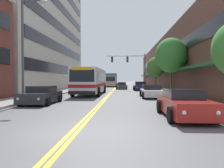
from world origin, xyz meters
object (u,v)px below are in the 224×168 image
city_bus (91,80)px  car_white_parked_right_far (152,92)px  car_navy_parked_right_mid (140,86)px  street_lamp_left_near (26,42)px  car_charcoal_parked_left_mid (41,95)px  car_red_parked_right_foreground (184,104)px  street_tree_right_mid (171,55)px  car_beige_parked_left_far (88,86)px  fire_hydrant (188,97)px  box_truck (111,80)px  street_tree_right_far (156,67)px  car_dark_grey_moving_lead (122,86)px  traffic_signal_mast (131,64)px

city_bus → car_white_parked_right_far: bearing=-35.1°
city_bus → car_navy_parked_right_mid: city_bus is taller
street_lamp_left_near → car_charcoal_parked_left_mid: bearing=43.9°
car_red_parked_right_foreground → street_tree_right_mid: street_tree_right_mid is taller
city_bus → car_red_parked_right_foreground: size_ratio=2.53×
street_lamp_left_near → car_beige_parked_left_far: bearing=88.0°
street_lamp_left_near → street_tree_right_mid: street_lamp_left_near is taller
street_tree_right_mid → fire_hydrant: bearing=-96.2°
city_bus → car_beige_parked_left_far: city_bus is taller
car_charcoal_parked_left_mid → box_truck: size_ratio=0.57×
car_red_parked_right_foreground → street_tree_right_mid: size_ratio=0.73×
street_tree_right_far → box_truck: bearing=112.2°
fire_hydrant → street_tree_right_far: bearing=88.1°
city_bus → fire_hydrant: city_bus is taller
car_beige_parked_left_far → box_truck: size_ratio=0.62×
car_white_parked_right_far → fire_hydrant: 6.55m
box_truck → car_red_parked_right_foreground: bearing=-82.3°
car_navy_parked_right_mid → car_dark_grey_moving_lead: 5.15m
city_bus → street_tree_right_mid: 9.71m
city_bus → car_charcoal_parked_left_mid: size_ratio=2.65×
city_bus → car_charcoal_parked_left_mid: 10.58m
city_bus → fire_hydrant: 13.67m
street_tree_right_mid → traffic_signal_mast: bearing=110.8°
street_tree_right_mid → car_charcoal_parked_left_mid: bearing=-139.1°
street_tree_right_far → fire_hydrant: (-0.60, -18.55, -3.02)m
car_red_parked_right_foreground → street_tree_right_far: bearing=84.8°
car_dark_grey_moving_lead → box_truck: box_truck is taller
street_lamp_left_near → car_white_parked_right_far: bearing=34.5°
car_red_parked_right_foreground → street_tree_right_far: street_tree_right_far is taller
car_red_parked_right_foreground → box_truck: 42.71m
car_white_parked_right_far → car_beige_parked_left_far: bearing=119.4°
car_red_parked_right_foreground → fire_hydrant: size_ratio=5.35×
traffic_signal_mast → box_truck: bearing=104.5°
car_dark_grey_moving_lead → street_tree_right_far: bearing=-48.2°
car_charcoal_parked_left_mid → car_navy_parked_right_mid: size_ratio=0.91×
city_bus → street_tree_right_mid: bearing=-2.7°
car_charcoal_parked_left_mid → car_red_parked_right_foreground: car_red_parked_right_foreground is taller
car_white_parked_right_far → car_red_parked_right_foreground: bearing=-89.6°
car_red_parked_right_foreground → street_lamp_left_near: size_ratio=0.63×
car_navy_parked_right_mid → car_white_parked_right_far: bearing=-89.9°
car_dark_grey_moving_lead → traffic_signal_mast: 4.94m
car_charcoal_parked_left_mid → street_lamp_left_near: (-0.76, -0.74, 3.74)m
car_navy_parked_right_mid → fire_hydrant: 20.24m
traffic_signal_mast → street_tree_right_far: (3.63, -2.98, -0.71)m
street_tree_right_far → car_charcoal_parked_left_mid: bearing=-121.2°
car_white_parked_right_far → street_tree_right_mid: 6.34m
car_beige_parked_left_far → street_lamp_left_near: street_lamp_left_near is taller
car_navy_parked_right_mid → street_tree_right_far: size_ratio=0.98×
car_navy_parked_right_mid → fire_hydrant: size_ratio=5.62×
car_charcoal_parked_left_mid → street_tree_right_far: size_ratio=0.89×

